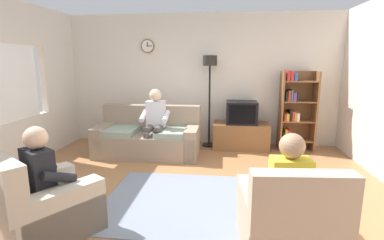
{
  "coord_description": "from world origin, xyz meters",
  "views": [
    {
      "loc": [
        0.48,
        -3.4,
        1.71
      ],
      "look_at": [
        -0.02,
        1.05,
        0.8
      ],
      "focal_mm": 26.62,
      "sensor_mm": 36.0,
      "label": 1
    }
  ],
  "objects": [
    {
      "name": "person_in_left_armchair",
      "position": [
        -1.24,
        -0.91,
        0.6
      ],
      "size": [
        0.61,
        0.64,
        1.12
      ],
      "color": "black",
      "rests_on": "ground_plane"
    },
    {
      "name": "floor_lamp",
      "position": [
        0.19,
        2.35,
        1.45
      ],
      "size": [
        0.28,
        0.28,
        1.85
      ],
      "color": "black",
      "rests_on": "ground_plane"
    },
    {
      "name": "bookshelf",
      "position": [
        1.87,
        2.32,
        0.81
      ],
      "size": [
        0.68,
        0.36,
        1.56
      ],
      "color": "brown",
      "rests_on": "ground_plane"
    },
    {
      "name": "tv_stand",
      "position": [
        0.83,
        2.25,
        0.26
      ],
      "size": [
        1.1,
        0.56,
        0.52
      ],
      "color": "brown",
      "rests_on": "ground_plane"
    },
    {
      "name": "person_on_couch",
      "position": [
        -0.76,
        1.54,
        0.7
      ],
      "size": [
        0.51,
        0.54,
        1.24
      ],
      "color": "silver",
      "rests_on": "ground_plane"
    },
    {
      "name": "tv",
      "position": [
        0.83,
        2.23,
        0.74
      ],
      "size": [
        0.6,
        0.49,
        0.44
      ],
      "color": "black",
      "rests_on": "tv_stand"
    },
    {
      "name": "back_wall_assembly",
      "position": [
        -0.0,
        2.66,
        1.35
      ],
      "size": [
        6.2,
        0.17,
        2.7
      ],
      "color": "silver",
      "rests_on": "ground_plane"
    },
    {
      "name": "area_rug",
      "position": [
        0.12,
        -0.14,
        0.01
      ],
      "size": [
        2.2,
        1.7,
        0.01
      ],
      "primitive_type": "cube",
      "color": "slate",
      "rests_on": "ground_plane"
    },
    {
      "name": "person_in_right_armchair",
      "position": [
        1.06,
        -0.9,
        0.6
      ],
      "size": [
        0.53,
        0.56,
        1.12
      ],
      "color": "yellow",
      "rests_on": "ground_plane"
    },
    {
      "name": "armchair_near_window",
      "position": [
        -1.29,
        -0.99,
        0.29
      ],
      "size": [
        1.15,
        1.17,
        0.9
      ],
      "color": "#BCAD99",
      "rests_on": "ground_plane"
    },
    {
      "name": "armchair_near_bookshelf",
      "position": [
        1.07,
        -0.99,
        0.29
      ],
      "size": [
        0.86,
        0.94,
        0.9
      ],
      "color": "tan",
      "rests_on": "ground_plane"
    },
    {
      "name": "ground_plane",
      "position": [
        0.0,
        0.0,
        0.0
      ],
      "size": [
        12.0,
        12.0,
        0.0
      ],
      "primitive_type": "plane",
      "color": "#9E6B42"
    },
    {
      "name": "couch",
      "position": [
        -0.92,
        1.65,
        0.31
      ],
      "size": [
        1.9,
        0.88,
        0.9
      ],
      "color": "gray",
      "rests_on": "ground_plane"
    }
  ]
}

